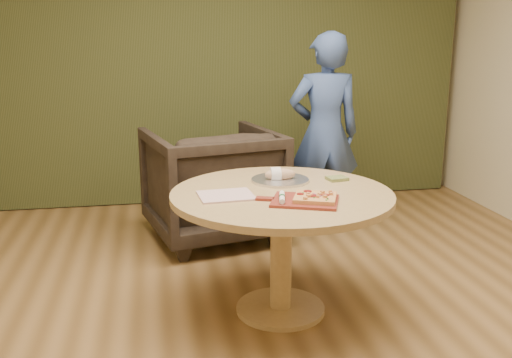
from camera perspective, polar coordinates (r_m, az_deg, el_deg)
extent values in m
cube|color=olive|center=(3.20, 2.85, -16.54)|extent=(5.00, 6.00, 0.02)
cube|color=beige|center=(5.73, -3.98, 11.96)|extent=(5.00, 0.02, 2.80)
cube|color=#2F3618|center=(5.62, -3.85, 11.92)|extent=(4.80, 0.14, 2.78)
cylinder|color=tan|center=(3.55, 2.46, -12.78)|extent=(0.54, 0.54, 0.03)
cylinder|color=tan|center=(3.41, 2.52, -7.69)|extent=(0.13, 0.13, 0.68)
cylinder|color=tan|center=(3.29, 2.59, -1.63)|extent=(1.28, 1.28, 0.04)
cube|color=maroon|center=(3.09, 4.93, -2.20)|extent=(0.43, 0.39, 0.01)
cube|color=maroon|center=(3.12, 0.90, -1.99)|extent=(0.11, 0.08, 0.01)
cube|color=tan|center=(3.09, 5.95, -1.85)|extent=(0.28, 0.28, 0.02)
cylinder|color=maroon|center=(3.07, 5.65, -1.69)|extent=(0.04, 0.04, 0.00)
cylinder|color=maroon|center=(3.10, 4.45, -1.49)|extent=(0.04, 0.04, 0.00)
cylinder|color=maroon|center=(3.16, 5.19, -1.22)|extent=(0.05, 0.05, 0.00)
cylinder|color=maroon|center=(3.10, 7.01, -1.59)|extent=(0.04, 0.04, 0.00)
cube|color=#DB9352|center=(3.11, 7.52, -1.47)|extent=(0.02, 0.02, 0.01)
cube|color=#DB9352|center=(3.09, 5.23, -1.48)|extent=(0.02, 0.02, 0.01)
cube|color=#DB9352|center=(3.15, 7.45, -1.24)|extent=(0.02, 0.02, 0.01)
cube|color=#DB9352|center=(3.05, 6.92, -1.74)|extent=(0.02, 0.02, 0.01)
cube|color=#DB9352|center=(3.05, 6.20, -1.74)|extent=(0.02, 0.02, 0.01)
cube|color=#DB9352|center=(3.06, 5.27, -1.67)|extent=(0.02, 0.02, 0.01)
cube|color=#DB9352|center=(3.09, 6.42, -1.53)|extent=(0.03, 0.03, 0.01)
cube|color=#DB9352|center=(3.13, 6.67, -1.31)|extent=(0.02, 0.02, 0.01)
cube|color=#DB9352|center=(3.01, 4.96, -1.92)|extent=(0.03, 0.03, 0.01)
cube|color=#2B6922|center=(3.00, 7.06, -2.11)|extent=(0.01, 0.01, 0.00)
cube|color=#2B6922|center=(3.11, 5.18, -1.50)|extent=(0.01, 0.01, 0.00)
cube|color=#2B6922|center=(3.13, 4.71, -1.38)|extent=(0.01, 0.01, 0.00)
cube|color=#2B6922|center=(3.04, 5.85, -1.86)|extent=(0.01, 0.01, 0.00)
cube|color=#2B6922|center=(3.03, 7.19, -1.99)|extent=(0.01, 0.01, 0.00)
cube|color=#2B6922|center=(3.06, 6.88, -1.83)|extent=(0.01, 0.01, 0.00)
cube|color=#2B6922|center=(3.03, 7.17, -1.97)|extent=(0.01, 0.01, 0.00)
cube|color=#2B6922|center=(3.05, 4.91, -1.81)|extent=(0.01, 0.01, 0.00)
cube|color=#2B6922|center=(3.16, 5.06, -1.24)|extent=(0.01, 0.01, 0.00)
cube|color=#9C4D7E|center=(3.07, 6.43, -1.70)|extent=(0.03, 0.02, 0.00)
cube|color=#9C4D7E|center=(3.15, 7.61, -1.34)|extent=(0.02, 0.03, 0.00)
cube|color=#9C4D7E|center=(3.11, 5.88, -1.50)|extent=(0.02, 0.03, 0.00)
cylinder|color=white|center=(3.07, 2.63, -1.84)|extent=(0.07, 0.17, 0.03)
cylinder|color=#194C26|center=(3.07, 2.63, -1.84)|extent=(0.04, 0.03, 0.03)
cube|color=silver|center=(3.16, 2.62, -1.36)|extent=(0.02, 0.04, 0.00)
cube|color=white|center=(3.19, -3.02, -1.66)|extent=(0.32, 0.27, 0.01)
cylinder|color=silver|center=(3.52, 2.42, -0.15)|extent=(0.35, 0.35, 0.01)
cylinder|color=silver|center=(3.52, 2.42, -0.07)|extent=(0.36, 0.36, 0.02)
ellipsoid|color=tan|center=(3.51, 2.43, 0.48)|extent=(0.19, 0.08, 0.07)
cylinder|color=white|center=(3.50, 1.95, 0.46)|extent=(0.06, 0.09, 0.09)
cube|color=#515F2B|center=(3.58, 8.10, 0.05)|extent=(0.14, 0.12, 0.02)
imported|color=black|center=(4.62, -4.42, 0.09)|extent=(1.15, 1.11, 1.00)
imported|color=#364E85|center=(4.80, 6.84, 4.58)|extent=(0.62, 0.42, 1.66)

